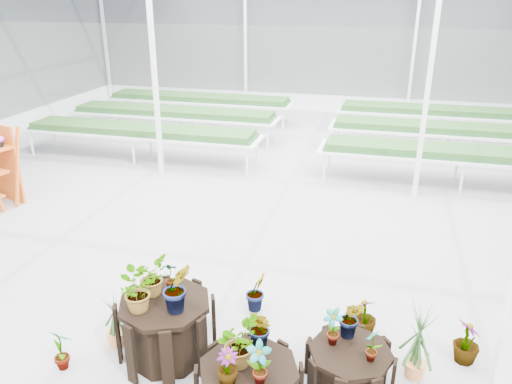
# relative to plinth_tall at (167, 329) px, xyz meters

# --- Properties ---
(ground_plane) EXTENTS (24.00, 24.00, 0.00)m
(ground_plane) POSITION_rel_plinth_tall_xyz_m (0.14, 2.11, -0.39)
(ground_plane) COLOR gray
(ground_plane) RESTS_ON ground
(greenhouse_shell) EXTENTS (18.00, 24.00, 4.50)m
(greenhouse_shell) POSITION_rel_plinth_tall_xyz_m (0.14, 2.11, 1.86)
(greenhouse_shell) COLOR white
(greenhouse_shell) RESTS_ON ground
(steel_frame) EXTENTS (18.00, 24.00, 4.50)m
(steel_frame) POSITION_rel_plinth_tall_xyz_m (0.14, 2.11, 1.86)
(steel_frame) COLOR silver
(steel_frame) RESTS_ON ground
(nursery_benches) EXTENTS (16.00, 7.00, 0.84)m
(nursery_benches) POSITION_rel_plinth_tall_xyz_m (0.14, 9.31, 0.03)
(nursery_benches) COLOR silver
(nursery_benches) RESTS_ON ground
(plinth_tall) EXTENTS (1.48, 1.48, 0.78)m
(plinth_tall) POSITION_rel_plinth_tall_xyz_m (0.00, 0.00, 0.00)
(plinth_tall) COLOR black
(plinth_tall) RESTS_ON ground
(plinth_low) EXTENTS (1.10, 1.10, 0.44)m
(plinth_low) POSITION_rel_plinth_tall_xyz_m (2.20, 0.10, -0.17)
(plinth_low) COLOR black
(plinth_low) RESTS_ON ground
(nursery_plants) EXTENTS (5.04, 2.96, 1.40)m
(nursery_plants) POSITION_rel_plinth_tall_xyz_m (1.04, -0.05, 0.16)
(nursery_plants) COLOR #23471D
(nursery_plants) RESTS_ON ground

